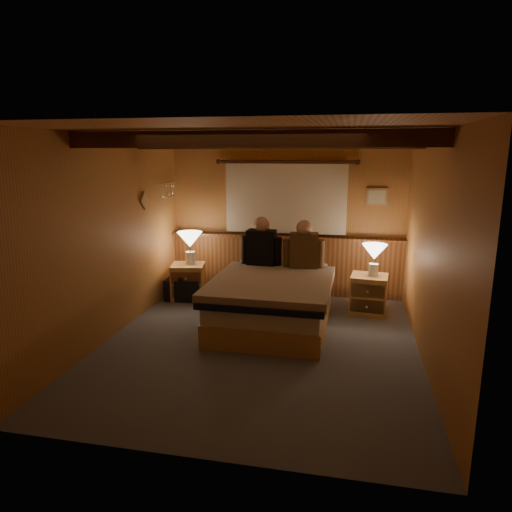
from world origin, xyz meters
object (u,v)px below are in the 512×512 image
(nightstand_right, at_px, (368,294))
(lamp_left, at_px, (190,241))
(nightstand_left, at_px, (188,281))
(lamp_right, at_px, (374,254))
(bed, at_px, (273,301))
(duffel_bag, at_px, (184,289))
(person_right, at_px, (304,248))
(person_left, at_px, (261,245))

(nightstand_right, height_order, lamp_left, lamp_left)
(nightstand_left, distance_m, lamp_right, 2.79)
(nightstand_right, relative_size, lamp_left, 1.09)
(bed, distance_m, duffel_bag, 1.69)
(lamp_left, bearing_deg, nightstand_left, -118.11)
(nightstand_right, bearing_deg, lamp_right, 4.18)
(lamp_left, distance_m, lamp_right, 2.70)
(person_right, height_order, duffel_bag, person_right)
(bed, distance_m, lamp_right, 1.56)
(nightstand_left, distance_m, person_left, 1.36)
(lamp_left, bearing_deg, person_right, -9.64)
(nightstand_right, distance_m, person_right, 1.11)
(person_left, bearing_deg, lamp_right, 6.12)
(nightstand_right, relative_size, person_right, 0.79)
(person_left, xyz_separation_m, person_right, (0.60, -0.05, -0.01))
(bed, xyz_separation_m, nightstand_left, (-1.45, 0.86, -0.07))
(nightstand_left, distance_m, lamp_left, 0.61)
(bed, bearing_deg, lamp_right, 31.36)
(person_right, bearing_deg, lamp_left, 165.90)
(bed, bearing_deg, person_right, 63.22)
(person_left, bearing_deg, lamp_left, 171.24)
(person_left, height_order, person_right, person_left)
(lamp_right, bearing_deg, duffel_bag, 179.29)
(nightstand_left, xyz_separation_m, person_right, (1.78, -0.24, 0.65))
(lamp_left, relative_size, duffel_bag, 0.89)
(person_left, height_order, duffel_bag, person_left)
(nightstand_right, distance_m, lamp_left, 2.72)
(person_left, bearing_deg, duffel_bag, 178.14)
(lamp_right, height_order, duffel_bag, lamp_right)
(person_right, bearing_deg, person_left, 170.64)
(lamp_right, distance_m, duffel_bag, 2.84)
(person_left, bearing_deg, nightstand_right, 6.26)
(lamp_left, bearing_deg, bed, -32.75)
(lamp_left, xyz_separation_m, lamp_right, (2.69, -0.17, -0.03))
(lamp_right, bearing_deg, lamp_left, 176.40)
(nightstand_right, distance_m, lamp_right, 0.58)
(lamp_right, bearing_deg, bed, -149.55)
(nightstand_left, bearing_deg, person_right, -19.75)
(bed, xyz_separation_m, duffel_bag, (-1.49, 0.78, -0.17))
(nightstand_right, bearing_deg, lamp_left, -177.61)
(bed, bearing_deg, nightstand_left, 150.26)
(bed, height_order, lamp_left, lamp_left)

